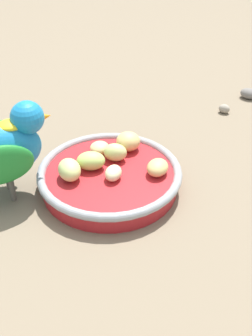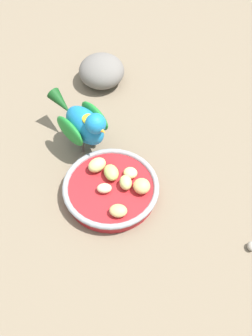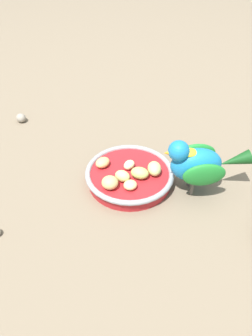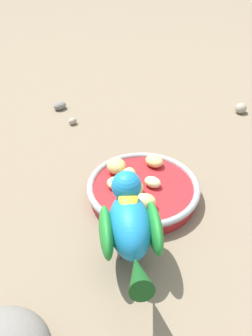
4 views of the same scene
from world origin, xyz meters
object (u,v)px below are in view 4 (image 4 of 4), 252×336
apple_piece_2 (153,182)px  pebble_1 (60,106)px  apple_piece_4 (128,175)px  feeding_bowl (143,190)px  apple_piece_3 (134,188)px  apple_piece_0 (144,202)px  apple_piece_5 (154,161)px  parrot (130,226)px  apple_piece_6 (115,183)px  pebble_2 (241,108)px  pebble_0 (73,121)px  apple_piece_1 (116,166)px

apple_piece_2 → pebble_1: apple_piece_2 is taller
pebble_1 → apple_piece_4: bearing=95.4°
feeding_bowl → apple_piece_2: (-0.01, 0.00, 0.02)m
apple_piece_2 → apple_piece_3: (0.04, 0.01, 0.00)m
apple_piece_0 → pebble_1: bearing=-86.1°
apple_piece_5 → parrot: size_ratio=0.19×
apple_piece_6 → pebble_2: bearing=-156.6°
apple_piece_2 → pebble_1: (0.06, -0.36, -0.02)m
apple_piece_0 → pebble_0: bearing=-86.7°
apple_piece_5 → apple_piece_6: (0.09, 0.03, -0.00)m
feeding_bowl → apple_piece_4: apple_piece_4 is taller
pebble_0 → pebble_2: bearing=164.9°
apple_piece_3 → pebble_0: 0.29m
apple_piece_4 → pebble_0: 0.26m
apple_piece_0 → apple_piece_3: 0.04m
parrot → pebble_1: bearing=13.2°
apple_piece_1 → apple_piece_2: bearing=124.9°
apple_piece_2 → pebble_0: (0.06, -0.29, -0.03)m
apple_piece_3 → apple_piece_6: bearing=-52.1°
apple_piece_3 → apple_piece_0: bearing=90.5°
apple_piece_3 → pebble_1: size_ratio=1.21×
pebble_0 → pebble_2: pebble_2 is taller
apple_piece_3 → parrot: (0.05, 0.10, 0.04)m
apple_piece_0 → apple_piece_6: bearing=-70.7°
apple_piece_3 → apple_piece_6: (0.02, -0.03, -0.00)m
apple_piece_5 → apple_piece_0: bearing=55.4°
apple_piece_5 → apple_piece_6: size_ratio=1.22×
apple_piece_4 → apple_piece_2: bearing=138.3°
apple_piece_1 → apple_piece_6: apple_piece_1 is taller
parrot → pebble_0: bearing=11.4°
pebble_2 → pebble_1: bearing=-25.1°
apple_piece_1 → parrot: size_ratio=0.19×
apple_piece_1 → apple_piece_4: size_ratio=1.06×
feeding_bowl → pebble_1: size_ratio=6.14×
apple_piece_6 → pebble_1: 0.34m
apple_piece_0 → apple_piece_1: (0.00, -0.10, -0.00)m
feeding_bowl → apple_piece_5: bearing=-132.8°
apple_piece_2 → pebble_0: apple_piece_2 is taller
apple_piece_3 → feeding_bowl: bearing=-153.0°
pebble_1 → apple_piece_3: bearing=94.2°
apple_piece_2 → apple_piece_4: bearing=-41.7°
parrot → pebble_2: parrot is taller
apple_piece_0 → feeding_bowl: bearing=-114.7°
apple_piece_3 → pebble_0: (0.02, -0.29, -0.03)m
apple_piece_3 → parrot: 0.12m
apple_piece_2 → apple_piece_1: bearing=-55.1°
pebble_2 → apple_piece_4: bearing=24.2°
pebble_1 → apple_piece_5: bearing=106.2°
feeding_bowl → pebble_2: bearing=-151.5°
feeding_bowl → apple_piece_2: 0.02m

